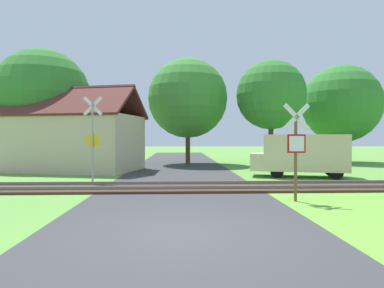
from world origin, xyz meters
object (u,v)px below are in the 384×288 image
stop_sign_near (296,146)px  tree_left (43,96)px  tree_center (188,98)px  tree_far (341,104)px  crossing_sign_far (93,135)px  tree_right (271,95)px  house (71,141)px  mail_truck (301,154)px

stop_sign_near → tree_left: tree_left is taller
tree_center → tree_far: size_ratio=1.02×
tree_center → crossing_sign_far: bearing=-111.7°
stop_sign_near → tree_right: 14.86m
stop_sign_near → house: 15.37m
tree_right → crossing_sign_far: bearing=-138.5°
tree_center → mail_truck: size_ratio=1.61×
tree_left → tree_far: tree_far is taller
house → tree_left: bearing=158.4°
crossing_sign_far → tree_right: bearing=45.0°
stop_sign_near → mail_truck: size_ratio=0.61×
house → tree_left: 4.30m
tree_left → stop_sign_near: bearing=-44.6°
stop_sign_near → crossing_sign_far: (-7.65, 4.67, 0.40)m
tree_center → tree_right: size_ratio=1.07×
house → tree_center: tree_center is taller
tree_left → mail_truck: size_ratio=1.56×
crossing_sign_far → house: (-2.94, 6.46, -0.29)m
tree_center → mail_truck: 11.65m
house → mail_truck: house is taller
crossing_sign_far → tree_far: 22.08m
mail_truck → house: bearing=87.9°
tree_center → mail_truck: bearing=-58.4°
tree_right → mail_truck: 8.24m
house → tree_right: bearing=26.1°
stop_sign_near → tree_far: (10.02, 17.60, 3.18)m
tree_far → mail_truck: tree_far is taller
stop_sign_near → tree_right: bearing=-104.3°
crossing_sign_far → tree_left: (-5.41, 8.21, 2.76)m
stop_sign_near → tree_center: tree_center is taller
tree_center → stop_sign_near: bearing=-79.4°
house → tree_center: bearing=47.9°
crossing_sign_far → house: bearing=118.0°
tree_far → tree_left: bearing=-168.4°
mail_truck → tree_center: bearing=47.0°
stop_sign_near → house: (-10.59, 11.14, 0.11)m
crossing_sign_far → tree_right: size_ratio=0.50×
crossing_sign_far → tree_right: 14.60m
house → tree_right: 14.36m
crossing_sign_far → tree_far: (17.68, 12.93, 2.78)m
crossing_sign_far → mail_truck: crossing_sign_far is taller
house → tree_far: 21.82m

